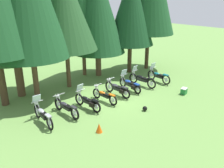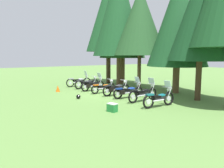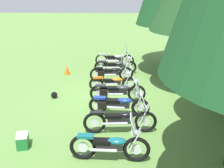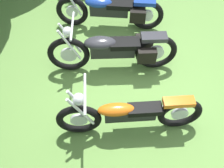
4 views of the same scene
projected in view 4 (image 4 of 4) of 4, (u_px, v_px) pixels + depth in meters
The scene contains 4 objects.
ground_plane at pixel (123, 97), 4.29m from camera, with size 80.00×80.00×0.00m, color #608C42.
motorcycle_3 at pixel (129, 114), 3.59m from camera, with size 0.65×2.17×0.99m.
motorcycle_4 at pixel (115, 49), 4.36m from camera, with size 0.71×2.32×1.03m.
motorcycle_5 at pixel (111, 9), 5.14m from camera, with size 0.72×2.28×1.35m.
Camera 4 is at (-2.50, 0.23, 3.49)m, focal length 39.63 mm.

